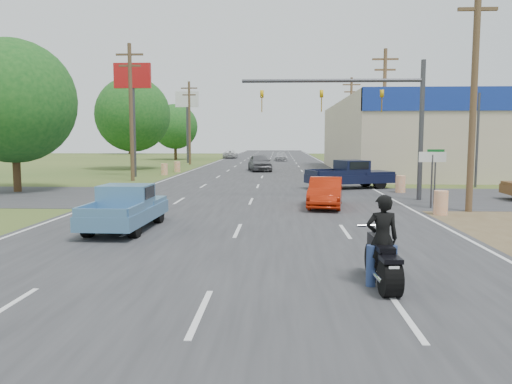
{
  "coord_description": "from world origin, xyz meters",
  "views": [
    {
      "loc": [
        1.39,
        -8.52,
        3.09
      ],
      "look_at": [
        0.61,
        8.32,
        1.3
      ],
      "focal_mm": 35.0,
      "sensor_mm": 36.0,
      "label": 1
    }
  ],
  "objects_px": {
    "red_convertible": "(326,193)",
    "distant_car_white": "(230,154)",
    "blue_pickup": "(127,207)",
    "distant_car_grey": "(260,163)",
    "distant_car_silver": "(281,156)",
    "rider": "(382,243)",
    "navy_pickup": "(352,174)",
    "motorcycle": "(382,263)"
  },
  "relations": [
    {
      "from": "red_convertible",
      "to": "distant_car_white",
      "type": "xyz_separation_m",
      "value": [
        -10.0,
        57.74,
        -0.03
      ]
    },
    {
      "from": "distant_car_grey",
      "to": "distant_car_silver",
      "type": "bearing_deg",
      "value": 75.02
    },
    {
      "from": "rider",
      "to": "blue_pickup",
      "type": "xyz_separation_m",
      "value": [
        -7.37,
        6.39,
        -0.15
      ]
    },
    {
      "from": "rider",
      "to": "navy_pickup",
      "type": "bearing_deg",
      "value": -99.48
    },
    {
      "from": "blue_pickup",
      "to": "distant_car_grey",
      "type": "distance_m",
      "value": 31.63
    },
    {
      "from": "red_convertible",
      "to": "distant_car_grey",
      "type": "xyz_separation_m",
      "value": [
        -4.0,
        25.58,
        0.15
      ]
    },
    {
      "from": "distant_car_silver",
      "to": "red_convertible",
      "type": "bearing_deg",
      "value": -88.16
    },
    {
      "from": "rider",
      "to": "distant_car_silver",
      "type": "relative_size",
      "value": 0.43
    },
    {
      "from": "motorcycle",
      "to": "rider",
      "type": "xyz_separation_m",
      "value": [
        -0.0,
        0.07,
        0.4
      ]
    },
    {
      "from": "blue_pickup",
      "to": "navy_pickup",
      "type": "height_order",
      "value": "navy_pickup"
    },
    {
      "from": "distant_car_grey",
      "to": "distant_car_silver",
      "type": "height_order",
      "value": "distant_car_grey"
    },
    {
      "from": "motorcycle",
      "to": "distant_car_grey",
      "type": "bearing_deg",
      "value": 93.11
    },
    {
      "from": "distant_car_grey",
      "to": "rider",
      "type": "bearing_deg",
      "value": -93.62
    },
    {
      "from": "distant_car_white",
      "to": "distant_car_silver",
      "type": "bearing_deg",
      "value": 131.13
    },
    {
      "from": "red_convertible",
      "to": "blue_pickup",
      "type": "relative_size",
      "value": 0.87
    },
    {
      "from": "motorcycle",
      "to": "distant_car_silver",
      "type": "xyz_separation_m",
      "value": [
        -1.91,
        61.04,
        0.1
      ]
    },
    {
      "from": "rider",
      "to": "blue_pickup",
      "type": "height_order",
      "value": "rider"
    },
    {
      "from": "motorcycle",
      "to": "blue_pickup",
      "type": "relative_size",
      "value": 0.5
    },
    {
      "from": "rider",
      "to": "blue_pickup",
      "type": "bearing_deg",
      "value": -43.9
    },
    {
      "from": "red_convertible",
      "to": "navy_pickup",
      "type": "distance_m",
      "value": 9.13
    },
    {
      "from": "distant_car_grey",
      "to": "distant_car_white",
      "type": "height_order",
      "value": "distant_car_grey"
    },
    {
      "from": "rider",
      "to": "motorcycle",
      "type": "bearing_deg",
      "value": 90.0
    },
    {
      "from": "red_convertible",
      "to": "rider",
      "type": "height_order",
      "value": "rider"
    },
    {
      "from": "red_convertible",
      "to": "distant_car_white",
      "type": "distance_m",
      "value": 58.6
    },
    {
      "from": "navy_pickup",
      "to": "distant_car_white",
      "type": "xyz_separation_m",
      "value": [
        -12.44,
        48.94,
        -0.26
      ]
    },
    {
      "from": "motorcycle",
      "to": "distant_car_white",
      "type": "xyz_separation_m",
      "value": [
        -10.04,
        70.07,
        0.11
      ]
    },
    {
      "from": "rider",
      "to": "distant_car_white",
      "type": "relative_size",
      "value": 0.4
    },
    {
      "from": "red_convertible",
      "to": "distant_car_silver",
      "type": "bearing_deg",
      "value": 100.12
    },
    {
      "from": "rider",
      "to": "distant_car_white",
      "type": "xyz_separation_m",
      "value": [
        -10.04,
        70.01,
        -0.28
      ]
    },
    {
      "from": "blue_pickup",
      "to": "distant_car_white",
      "type": "height_order",
      "value": "blue_pickup"
    },
    {
      "from": "blue_pickup",
      "to": "distant_car_silver",
      "type": "xyz_separation_m",
      "value": [
        5.46,
        54.58,
        -0.15
      ]
    },
    {
      "from": "red_convertible",
      "to": "blue_pickup",
      "type": "bearing_deg",
      "value": -133.35
    },
    {
      "from": "blue_pickup",
      "to": "navy_pickup",
      "type": "bearing_deg",
      "value": 57.84
    },
    {
      "from": "red_convertible",
      "to": "distant_car_silver",
      "type": "distance_m",
      "value": 48.74
    },
    {
      "from": "red_convertible",
      "to": "distant_car_grey",
      "type": "bearing_deg",
      "value": 106.81
    },
    {
      "from": "navy_pickup",
      "to": "motorcycle",
      "type": "bearing_deg",
      "value": -26.91
    },
    {
      "from": "blue_pickup",
      "to": "distant_car_silver",
      "type": "relative_size",
      "value": 1.09
    },
    {
      "from": "rider",
      "to": "distant_car_grey",
      "type": "distance_m",
      "value": 38.06
    },
    {
      "from": "motorcycle",
      "to": "blue_pickup",
      "type": "distance_m",
      "value": 9.8
    },
    {
      "from": "navy_pickup",
      "to": "blue_pickup",
      "type": "bearing_deg",
      "value": -54.09
    },
    {
      "from": "distant_car_white",
      "to": "distant_car_grey",
      "type": "bearing_deg",
      "value": 99.7
    },
    {
      "from": "motorcycle",
      "to": "distant_car_silver",
      "type": "relative_size",
      "value": 0.55
    }
  ]
}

